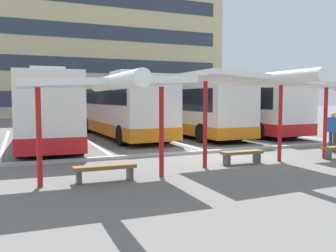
{
  "coord_description": "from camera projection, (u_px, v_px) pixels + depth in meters",
  "views": [
    {
      "loc": [
        -7.42,
        -12.0,
        2.28
      ],
      "look_at": [
        -1.19,
        3.05,
        1.02
      ],
      "focal_mm": 38.27,
      "sensor_mm": 36.0,
      "label": 1
    }
  ],
  "objects": [
    {
      "name": "ground_plane",
      "position": [
        225.0,
        156.0,
        14.06
      ],
      "size": [
        160.0,
        160.0,
        0.0
      ],
      "primitive_type": "plane",
      "color": "slate"
    },
    {
      "name": "terminal_building",
      "position": [
        78.0,
        39.0,
        47.81
      ],
      "size": [
        38.32,
        10.65,
        23.12
      ],
      "color": "#D1BC8C",
      "rests_on": "ground"
    },
    {
      "name": "coach_bus_0",
      "position": [
        48.0,
        109.0,
        18.02
      ],
      "size": [
        3.16,
        11.91,
        3.67
      ],
      "color": "silver",
      "rests_on": "ground"
    },
    {
      "name": "coach_bus_1",
      "position": [
        122.0,
        107.0,
        20.96
      ],
      "size": [
        3.06,
        10.64,
        3.78
      ],
      "color": "silver",
      "rests_on": "ground"
    },
    {
      "name": "coach_bus_2",
      "position": [
        183.0,
        107.0,
        22.64
      ],
      "size": [
        3.13,
        12.01,
        3.69
      ],
      "color": "silver",
      "rests_on": "ground"
    },
    {
      "name": "coach_bus_3",
      "position": [
        233.0,
        106.0,
        24.21
      ],
      "size": [
        2.89,
        12.23,
        3.8
      ],
      "color": "silver",
      "rests_on": "ground"
    },
    {
      "name": "lane_stripe_0",
      "position": [
        5.0,
        143.0,
        18.46
      ],
      "size": [
        0.16,
        14.0,
        0.01
      ],
      "primitive_type": "cube",
      "color": "white",
      "rests_on": "ground"
    },
    {
      "name": "lane_stripe_1",
      "position": [
        85.0,
        139.0,
        20.02
      ],
      "size": [
        0.16,
        14.0,
        0.01
      ],
      "primitive_type": "cube",
      "color": "white",
      "rests_on": "ground"
    },
    {
      "name": "lane_stripe_2",
      "position": [
        154.0,
        136.0,
        21.59
      ],
      "size": [
        0.16,
        14.0,
        0.01
      ],
      "primitive_type": "cube",
      "color": "white",
      "rests_on": "ground"
    },
    {
      "name": "lane_stripe_3",
      "position": [
        213.0,
        134.0,
        23.15
      ],
      "size": [
        0.16,
        14.0,
        0.01
      ],
      "primitive_type": "cube",
      "color": "white",
      "rests_on": "ground"
    },
    {
      "name": "lane_stripe_4",
      "position": [
        265.0,
        131.0,
        24.71
      ],
      "size": [
        0.16,
        14.0,
        0.01
      ],
      "primitive_type": "cube",
      "color": "white",
      "rests_on": "ground"
    },
    {
      "name": "waiting_shelter_0",
      "position": [
        106.0,
        85.0,
        9.41
      ],
      "size": [
        4.36,
        4.67,
        2.85
      ],
      "color": "red",
      "rests_on": "ground"
    },
    {
      "name": "bench_0",
      "position": [
        105.0,
        169.0,
        9.81
      ],
      "size": [
        1.72,
        0.43,
        0.45
      ],
      "color": "brown",
      "rests_on": "ground"
    },
    {
      "name": "waiting_shelter_1",
      "position": [
        250.0,
        81.0,
        11.93
      ],
      "size": [
        4.06,
        4.94,
        3.14
      ],
      "color": "red",
      "rests_on": "ground"
    },
    {
      "name": "bench_1",
      "position": [
        242.0,
        154.0,
        12.49
      ],
      "size": [
        1.53,
        0.46,
        0.45
      ],
      "color": "brown",
      "rests_on": "ground"
    },
    {
      "name": "platform_kerb",
      "position": [
        212.0,
        151.0,
        15.02
      ],
      "size": [
        44.0,
        0.24,
        0.12
      ],
      "primitive_type": "cube",
      "color": "#ADADA8",
      "rests_on": "ground"
    },
    {
      "name": "waiting_passenger_0",
      "position": [
        333.0,
        129.0,
        15.27
      ],
      "size": [
        0.38,
        0.54,
        1.7
      ],
      "color": "#33384C",
      "rests_on": "ground"
    }
  ]
}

